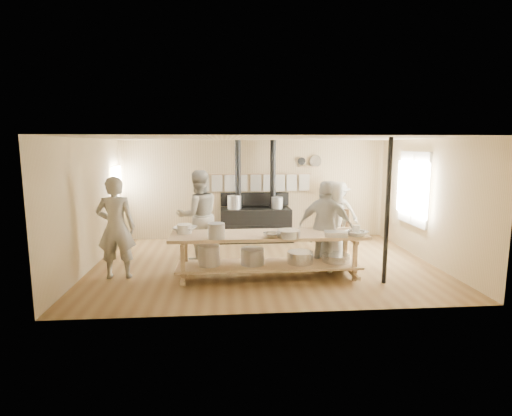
# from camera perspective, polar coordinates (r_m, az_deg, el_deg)

# --- Properties ---
(ground) EXTENTS (7.00, 7.00, 0.00)m
(ground) POSITION_cam_1_polar(r_m,az_deg,el_deg) (8.46, 1.10, -7.97)
(ground) COLOR brown
(ground) RESTS_ON ground
(room_shell) EXTENTS (7.00, 7.00, 7.00)m
(room_shell) POSITION_cam_1_polar(r_m,az_deg,el_deg) (8.14, 1.13, 3.04)
(room_shell) COLOR tan
(room_shell) RESTS_ON ground
(window_right) EXTENTS (0.09, 1.50, 1.65)m
(window_right) POSITION_cam_1_polar(r_m,az_deg,el_deg) (9.70, 21.61, 2.62)
(window_right) COLOR beige
(window_right) RESTS_ON ground
(left_opening) EXTENTS (0.00, 0.90, 0.90)m
(left_opening) POSITION_cam_1_polar(r_m,az_deg,el_deg) (10.43, -19.28, 3.69)
(left_opening) COLOR white
(left_opening) RESTS_ON ground
(stove) EXTENTS (1.90, 0.75, 2.60)m
(stove) POSITION_cam_1_polar(r_m,az_deg,el_deg) (10.39, -0.09, -1.84)
(stove) COLOR black
(stove) RESTS_ON ground
(towel_rail) EXTENTS (3.00, 0.04, 0.47)m
(towel_rail) POSITION_cam_1_polar(r_m,az_deg,el_deg) (10.53, -0.17, 3.94)
(towel_rail) COLOR tan
(towel_rail) RESTS_ON ground
(back_wall_shelf) EXTENTS (0.63, 0.14, 0.32)m
(back_wall_shelf) POSITION_cam_1_polar(r_m,az_deg,el_deg) (10.74, 7.67, 6.40)
(back_wall_shelf) COLOR tan
(back_wall_shelf) RESTS_ON ground
(prep_table) EXTENTS (3.60, 0.90, 0.85)m
(prep_table) POSITION_cam_1_polar(r_m,az_deg,el_deg) (7.46, 1.73, -6.13)
(prep_table) COLOR tan
(prep_table) RESTS_ON ground
(support_post) EXTENTS (0.08, 0.08, 2.60)m
(support_post) POSITION_cam_1_polar(r_m,az_deg,el_deg) (7.38, 18.25, -0.54)
(support_post) COLOR black
(support_post) RESTS_ON ground
(cook_far_left) EXTENTS (0.72, 0.49, 1.91)m
(cook_far_left) POSITION_cam_1_polar(r_m,az_deg,el_deg) (7.81, -19.38, -2.66)
(cook_far_left) COLOR #B8B3A3
(cook_far_left) RESTS_ON ground
(cook_left) EXTENTS (1.14, 1.01, 1.95)m
(cook_left) POSITION_cam_1_polar(r_m,az_deg,el_deg) (8.62, -8.23, -1.09)
(cook_left) COLOR #B8B3A3
(cook_left) RESTS_ON ground
(cook_center) EXTENTS (1.02, 0.86, 1.77)m
(cook_center) POSITION_cam_1_polar(r_m,az_deg,el_deg) (8.14, 10.65, -2.38)
(cook_center) COLOR #B8B3A3
(cook_center) RESTS_ON ground
(cook_right) EXTENTS (1.13, 0.79, 1.79)m
(cook_right) POSITION_cam_1_polar(r_m,az_deg,el_deg) (7.87, 9.90, -2.68)
(cook_right) COLOR #B8B3A3
(cook_right) RESTS_ON ground
(cook_by_window) EXTENTS (1.15, 0.96, 1.54)m
(cook_by_window) POSITION_cam_1_polar(r_m,az_deg,el_deg) (10.57, 11.71, -0.46)
(cook_by_window) COLOR #B8B3A3
(cook_by_window) RESTS_ON ground
(chair) EXTENTS (0.60, 0.60, 0.98)m
(chair) POSITION_cam_1_polar(r_m,az_deg,el_deg) (9.56, 11.60, -4.38)
(chair) COLOR brown
(chair) RESTS_ON ground
(bowl_white_a) EXTENTS (0.53, 0.53, 0.10)m
(bowl_white_a) POSITION_cam_1_polar(r_m,az_deg,el_deg) (7.59, -10.11, -3.03)
(bowl_white_a) COLOR white
(bowl_white_a) RESTS_ON prep_table
(bowl_steel_a) EXTENTS (0.40, 0.40, 0.09)m
(bowl_steel_a) POSITION_cam_1_polar(r_m,az_deg,el_deg) (7.05, 2.18, -3.88)
(bowl_steel_a) COLOR silver
(bowl_steel_a) RESTS_ON prep_table
(bowl_white_b) EXTENTS (0.52, 0.52, 0.09)m
(bowl_white_b) POSITION_cam_1_polar(r_m,az_deg,el_deg) (7.39, 14.16, -3.54)
(bowl_white_b) COLOR white
(bowl_white_b) RESTS_ON prep_table
(bowl_steel_b) EXTENTS (0.42, 0.42, 0.09)m
(bowl_steel_b) POSITION_cam_1_polar(r_m,az_deg,el_deg) (7.39, 14.16, -3.54)
(bowl_steel_b) COLOR silver
(bowl_steel_b) RESTS_ON prep_table
(roasting_pan) EXTENTS (0.44, 0.33, 0.09)m
(roasting_pan) POSITION_cam_1_polar(r_m,az_deg,el_deg) (7.28, 11.33, -3.65)
(roasting_pan) COLOR #B2B2B7
(roasting_pan) RESTS_ON prep_table
(mixing_bowl_large) EXTENTS (0.49, 0.49, 0.13)m
(mixing_bowl_large) POSITION_cam_1_polar(r_m,az_deg,el_deg) (7.09, 4.69, -3.67)
(mixing_bowl_large) COLOR silver
(mixing_bowl_large) RESTS_ON prep_table
(bucket_galv) EXTENTS (0.37, 0.37, 0.27)m
(bucket_galv) POSITION_cam_1_polar(r_m,az_deg,el_deg) (6.98, -5.67, -3.27)
(bucket_galv) COLOR gray
(bucket_galv) RESTS_ON prep_table
(deep_bowl_enamel) EXTENTS (0.31, 0.31, 0.17)m
(deep_bowl_enamel) POSITION_cam_1_polar(r_m,az_deg,el_deg) (7.49, -10.20, -2.94)
(deep_bowl_enamel) COLOR white
(deep_bowl_enamel) RESTS_ON prep_table
(pitcher) EXTENTS (0.16, 0.16, 0.20)m
(pitcher) POSITION_cam_1_polar(r_m,az_deg,el_deg) (7.38, 14.15, -3.14)
(pitcher) COLOR white
(pitcher) RESTS_ON prep_table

